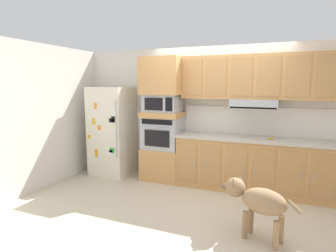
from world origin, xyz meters
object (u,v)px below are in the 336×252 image
refrigerator (112,131)px  built_in_oven (163,133)px  screwdriver (272,139)px  dog (257,200)px  microwave (163,103)px

refrigerator → built_in_oven: 1.10m
built_in_oven → screwdriver: built_in_oven is taller
refrigerator → built_in_oven: (1.10, 0.07, 0.02)m
screwdriver → dog: 1.60m
refrigerator → screwdriver: (3.04, 0.03, 0.05)m
built_in_oven → microwave: 0.56m
microwave → dog: 2.62m
refrigerator → microwave: refrigerator is taller
built_in_oven → dog: bearing=-40.0°
built_in_oven → dog: built_in_oven is taller
microwave → dog: microwave is taller
built_in_oven → dog: 2.47m
screwdriver → dog: screwdriver is taller
microwave → screwdriver: bearing=-1.0°
refrigerator → microwave: (1.10, 0.07, 0.58)m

